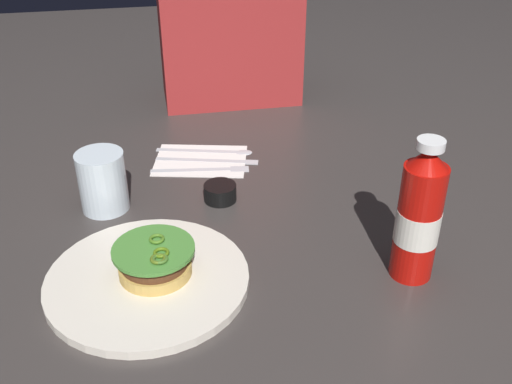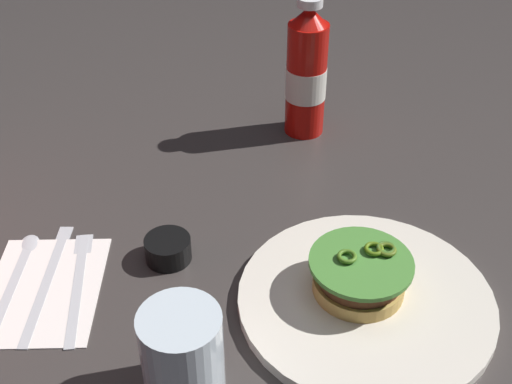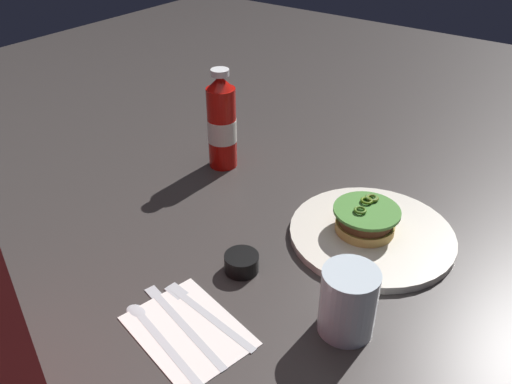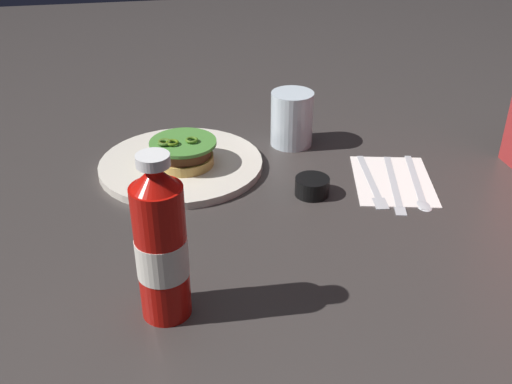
{
  "view_description": "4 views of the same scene",
  "coord_description": "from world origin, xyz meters",
  "px_view_note": "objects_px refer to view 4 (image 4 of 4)",
  "views": [
    {
      "loc": [
        -0.08,
        -0.81,
        0.58
      ],
      "look_at": [
        0.07,
        -0.02,
        0.09
      ],
      "focal_mm": 42.37,
      "sensor_mm": 36.0,
      "label": 1
    },
    {
      "loc": [
        -0.6,
        0.15,
        0.57
      ],
      "look_at": [
        0.05,
        -0.01,
        0.07
      ],
      "focal_mm": 46.42,
      "sensor_mm": 36.0,
      "label": 2
    },
    {
      "loc": [
        -0.39,
        0.63,
        0.58
      ],
      "look_at": [
        0.07,
        0.0,
        0.09
      ],
      "focal_mm": 36.25,
      "sensor_mm": 36.0,
      "label": 3
    },
    {
      "loc": [
        0.88,
        -0.15,
        0.52
      ],
      "look_at": [
        0.08,
        -0.0,
        0.05
      ],
      "focal_mm": 42.13,
      "sensor_mm": 36.0,
      "label": 4
    }
  ],
  "objects_px": {
    "napkin": "(393,180)",
    "butter_knife": "(395,186)",
    "ketchup_bottle": "(161,246)",
    "water_glass": "(292,119)",
    "condiment_cup": "(312,186)",
    "dinner_plate": "(181,165)",
    "spoon_utensil": "(419,187)",
    "burger_sandwich": "(183,153)",
    "fork_utensil": "(373,183)"
  },
  "relations": [
    {
      "from": "spoon_utensil",
      "to": "napkin",
      "type": "bearing_deg",
      "value": -140.58
    },
    {
      "from": "burger_sandwich",
      "to": "condiment_cup",
      "type": "xyz_separation_m",
      "value": [
        0.12,
        0.21,
        -0.02
      ]
    },
    {
      "from": "water_glass",
      "to": "condiment_cup",
      "type": "xyz_separation_m",
      "value": [
        0.2,
        -0.01,
        -0.04
      ]
    },
    {
      "from": "ketchup_bottle",
      "to": "butter_knife",
      "type": "height_order",
      "value": "ketchup_bottle"
    },
    {
      "from": "dinner_plate",
      "to": "spoon_utensil",
      "type": "relative_size",
      "value": 1.53
    },
    {
      "from": "water_glass",
      "to": "butter_knife",
      "type": "bearing_deg",
      "value": 32.99
    },
    {
      "from": "burger_sandwich",
      "to": "napkin",
      "type": "bearing_deg",
      "value": 73.76
    },
    {
      "from": "burger_sandwich",
      "to": "water_glass",
      "type": "bearing_deg",
      "value": 109.59
    },
    {
      "from": "ketchup_bottle",
      "to": "spoon_utensil",
      "type": "distance_m",
      "value": 0.51
    },
    {
      "from": "water_glass",
      "to": "spoon_utensil",
      "type": "xyz_separation_m",
      "value": [
        0.22,
        0.17,
        -0.05
      ]
    },
    {
      "from": "ketchup_bottle",
      "to": "condiment_cup",
      "type": "xyz_separation_m",
      "value": [
        -0.25,
        0.26,
        -0.09
      ]
    },
    {
      "from": "napkin",
      "to": "burger_sandwich",
      "type": "bearing_deg",
      "value": -106.24
    },
    {
      "from": "dinner_plate",
      "to": "water_glass",
      "type": "height_order",
      "value": "water_glass"
    },
    {
      "from": "dinner_plate",
      "to": "burger_sandwich",
      "type": "distance_m",
      "value": 0.03
    },
    {
      "from": "ketchup_bottle",
      "to": "water_glass",
      "type": "distance_m",
      "value": 0.53
    },
    {
      "from": "condiment_cup",
      "to": "napkin",
      "type": "xyz_separation_m",
      "value": [
        -0.02,
        0.15,
        -0.01
      ]
    },
    {
      "from": "burger_sandwich",
      "to": "spoon_utensil",
      "type": "xyz_separation_m",
      "value": [
        0.14,
        0.39,
        -0.03
      ]
    },
    {
      "from": "napkin",
      "to": "butter_knife",
      "type": "relative_size",
      "value": 0.88
    },
    {
      "from": "fork_utensil",
      "to": "burger_sandwich",
      "type": "bearing_deg",
      "value": -109.82
    },
    {
      "from": "dinner_plate",
      "to": "napkin",
      "type": "xyz_separation_m",
      "value": [
        0.12,
        0.37,
        -0.01
      ]
    },
    {
      "from": "ketchup_bottle",
      "to": "dinner_plate",
      "type": "bearing_deg",
      "value": 172.98
    },
    {
      "from": "burger_sandwich",
      "to": "napkin",
      "type": "relative_size",
      "value": 0.66
    },
    {
      "from": "napkin",
      "to": "butter_knife",
      "type": "distance_m",
      "value": 0.03
    },
    {
      "from": "ketchup_bottle",
      "to": "condiment_cup",
      "type": "distance_m",
      "value": 0.37
    },
    {
      "from": "burger_sandwich",
      "to": "ketchup_bottle",
      "type": "height_order",
      "value": "ketchup_bottle"
    },
    {
      "from": "water_glass",
      "to": "ketchup_bottle",
      "type": "bearing_deg",
      "value": -30.87
    },
    {
      "from": "dinner_plate",
      "to": "water_glass",
      "type": "bearing_deg",
      "value": 106.15
    },
    {
      "from": "burger_sandwich",
      "to": "butter_knife",
      "type": "bearing_deg",
      "value": 69.76
    },
    {
      "from": "water_glass",
      "to": "spoon_utensil",
      "type": "distance_m",
      "value": 0.29
    },
    {
      "from": "spoon_utensil",
      "to": "dinner_plate",
      "type": "bearing_deg",
      "value": -111.5
    },
    {
      "from": "ketchup_bottle",
      "to": "napkin",
      "type": "relative_size",
      "value": 1.24
    },
    {
      "from": "dinner_plate",
      "to": "ketchup_bottle",
      "type": "xyz_separation_m",
      "value": [
        0.39,
        -0.05,
        0.09
      ]
    },
    {
      "from": "butter_knife",
      "to": "spoon_utensil",
      "type": "bearing_deg",
      "value": 71.37
    },
    {
      "from": "dinner_plate",
      "to": "napkin",
      "type": "bearing_deg",
      "value": 72.1
    },
    {
      "from": "dinner_plate",
      "to": "napkin",
      "type": "distance_m",
      "value": 0.38
    },
    {
      "from": "burger_sandwich",
      "to": "ketchup_bottle",
      "type": "xyz_separation_m",
      "value": [
        0.38,
        -0.05,
        0.06
      ]
    },
    {
      "from": "dinner_plate",
      "to": "ketchup_bottle",
      "type": "bearing_deg",
      "value": -7.02
    },
    {
      "from": "water_glass",
      "to": "dinner_plate",
      "type": "bearing_deg",
      "value": -73.85
    },
    {
      "from": "ketchup_bottle",
      "to": "spoon_utensil",
      "type": "xyz_separation_m",
      "value": [
        -0.23,
        0.45,
        -0.1
      ]
    },
    {
      "from": "condiment_cup",
      "to": "spoon_utensil",
      "type": "relative_size",
      "value": 0.3
    },
    {
      "from": "napkin",
      "to": "fork_utensil",
      "type": "relative_size",
      "value": 0.92
    },
    {
      "from": "dinner_plate",
      "to": "ketchup_bottle",
      "type": "relative_size",
      "value": 1.34
    },
    {
      "from": "condiment_cup",
      "to": "napkin",
      "type": "distance_m",
      "value": 0.16
    },
    {
      "from": "spoon_utensil",
      "to": "fork_utensil",
      "type": "bearing_deg",
      "value": -111.21
    },
    {
      "from": "burger_sandwich",
      "to": "water_glass",
      "type": "distance_m",
      "value": 0.23
    },
    {
      "from": "dinner_plate",
      "to": "fork_utensil",
      "type": "xyz_separation_m",
      "value": [
        0.13,
        0.32,
        -0.0
      ]
    },
    {
      "from": "dinner_plate",
      "to": "fork_utensil",
      "type": "relative_size",
      "value": 1.53
    },
    {
      "from": "water_glass",
      "to": "fork_utensil",
      "type": "height_order",
      "value": "water_glass"
    },
    {
      "from": "spoon_utensil",
      "to": "condiment_cup",
      "type": "bearing_deg",
      "value": -95.97
    },
    {
      "from": "condiment_cup",
      "to": "spoon_utensil",
      "type": "xyz_separation_m",
      "value": [
        0.02,
        0.19,
        -0.01
      ]
    }
  ]
}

